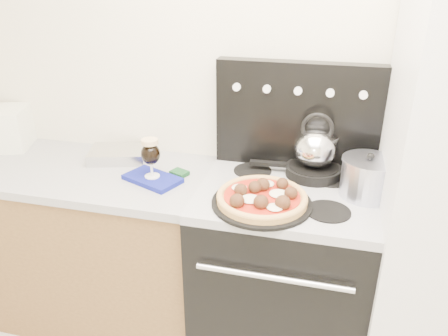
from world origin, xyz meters
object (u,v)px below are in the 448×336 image
(stove_body, at_px, (281,278))
(stock_pot, at_px, (367,179))
(base_cabinet, at_px, (79,244))
(beer_glass, at_px, (151,158))
(pizza_pan, at_px, (262,203))
(tea_kettle, at_px, (316,145))
(skillet, at_px, (313,171))
(oven_mitt, at_px, (153,179))
(pizza, at_px, (262,196))

(stove_body, bearing_deg, stock_pot, 4.78)
(base_cabinet, xyz_separation_m, beer_glass, (0.49, -0.05, 0.59))
(base_cabinet, height_order, pizza_pan, pizza_pan)
(base_cabinet, relative_size, stock_pot, 6.67)
(stove_body, bearing_deg, tea_kettle, 59.72)
(tea_kettle, bearing_deg, base_cabinet, -156.05)
(stove_body, relative_size, pizza_pan, 2.14)
(base_cabinet, distance_m, pizza_pan, 1.15)
(beer_glass, height_order, pizza_pan, beer_glass)
(skillet, bearing_deg, oven_mitt, -164.49)
(stove_body, xyz_separation_m, skillet, (0.10, 0.17, 0.50))
(beer_glass, relative_size, pizza_pan, 0.46)
(pizza_pan, xyz_separation_m, tea_kettle, (0.19, 0.33, 0.15))
(base_cabinet, relative_size, stove_body, 1.65)
(oven_mitt, bearing_deg, pizza, -13.46)
(stove_body, xyz_separation_m, beer_glass, (-0.62, -0.03, 0.58))
(beer_glass, relative_size, tea_kettle, 0.88)
(stock_pot, bearing_deg, pizza, -156.26)
(stove_body, bearing_deg, pizza_pan, -118.93)
(skillet, bearing_deg, base_cabinet, -173.03)
(base_cabinet, height_order, skillet, skillet)
(pizza_pan, distance_m, stock_pot, 0.46)
(pizza_pan, distance_m, tea_kettle, 0.40)
(base_cabinet, height_order, stock_pot, stock_pot)
(pizza_pan, height_order, skillet, skillet)
(stove_body, bearing_deg, skillet, 59.72)
(stove_body, relative_size, pizza, 2.39)
(base_cabinet, bearing_deg, pizza_pan, -9.95)
(oven_mitt, relative_size, pizza, 0.71)
(base_cabinet, relative_size, beer_glass, 7.70)
(stove_body, distance_m, skillet, 0.54)
(stove_body, relative_size, oven_mitt, 3.38)
(pizza_pan, xyz_separation_m, stock_pot, (0.41, 0.18, 0.07))
(stock_pot, bearing_deg, beer_glass, -176.72)
(stove_body, distance_m, pizza_pan, 0.52)
(oven_mitt, height_order, tea_kettle, tea_kettle)
(base_cabinet, height_order, stove_body, stove_body)
(oven_mitt, bearing_deg, stock_pot, 3.28)
(oven_mitt, xyz_separation_m, pizza_pan, (0.53, -0.13, 0.02))
(base_cabinet, relative_size, pizza, 3.94)
(pizza_pan, bearing_deg, pizza, 180.00)
(pizza_pan, height_order, tea_kettle, tea_kettle)
(oven_mitt, distance_m, tea_kettle, 0.76)
(stove_body, height_order, beer_glass, beer_glass)
(tea_kettle, relative_size, stock_pot, 0.99)
(tea_kettle, bearing_deg, stock_pot, -15.65)
(pizza_pan, relative_size, stock_pot, 1.89)
(beer_glass, xyz_separation_m, stock_pot, (0.94, 0.05, -0.02))
(base_cabinet, xyz_separation_m, pizza_pan, (1.02, -0.18, 0.50))
(beer_glass, bearing_deg, stock_pot, 3.28)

